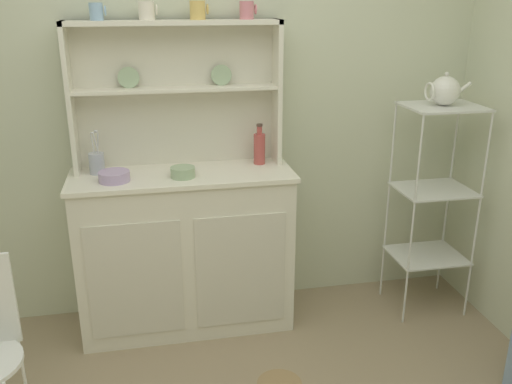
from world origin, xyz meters
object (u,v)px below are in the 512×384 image
object	(u,v)px
cup_sky_0	(97,12)
jam_bottle	(259,148)
bakers_rack	(434,185)
utensil_jar	(97,163)
hutch_shelf_unit	(176,83)
porcelain_teapot	(445,91)
bowl_mixing_large	(114,176)
hutch_cabinet	(186,249)

from	to	relation	value
cup_sky_0	jam_bottle	distance (m)	1.08
bakers_rack	utensil_jar	world-z (taller)	bakers_rack
hutch_shelf_unit	cup_sky_0	distance (m)	0.52
jam_bottle	porcelain_teapot	world-z (taller)	porcelain_teapot
bakers_rack	bowl_mixing_large	distance (m)	1.77
bakers_rack	jam_bottle	world-z (taller)	bakers_rack
hutch_shelf_unit	cup_sky_0	world-z (taller)	cup_sky_0
porcelain_teapot	bowl_mixing_large	bearing A→B (deg)	179.47
bakers_rack	jam_bottle	size ratio (longest dim) A/B	5.49
hutch_shelf_unit	cup_sky_0	bearing A→B (deg)	-173.27
hutch_cabinet	porcelain_teapot	size ratio (longest dim) A/B	4.74
hutch_shelf_unit	bowl_mixing_large	bearing A→B (deg)	-145.21
hutch_shelf_unit	bakers_rack	distance (m)	1.55
hutch_shelf_unit	bowl_mixing_large	world-z (taller)	hutch_shelf_unit
bowl_mixing_large	cup_sky_0	bearing A→B (deg)	97.35
bakers_rack	jam_bottle	bearing A→B (deg)	169.83
cup_sky_0	utensil_jar	distance (m)	0.76
hutch_shelf_unit	cup_sky_0	size ratio (longest dim) A/B	13.22
jam_bottle	bakers_rack	bearing A→B (deg)	-10.17
bakers_rack	hutch_cabinet	bearing A→B (deg)	176.38
hutch_cabinet	utensil_jar	world-z (taller)	utensil_jar
hutch_cabinet	jam_bottle	size ratio (longest dim) A/B	5.24
hutch_cabinet	jam_bottle	bearing A→B (deg)	11.19
hutch_shelf_unit	jam_bottle	size ratio (longest dim) A/B	4.90
jam_bottle	utensil_jar	world-z (taller)	utensil_jar
bakers_rack	cup_sky_0	bearing A→B (deg)	173.23
cup_sky_0	jam_bottle	size ratio (longest dim) A/B	0.37
hutch_cabinet	bakers_rack	xyz separation A→B (m)	(1.42, -0.09, 0.31)
utensil_jar	porcelain_teapot	distance (m)	1.89
hutch_cabinet	utensil_jar	bearing A→B (deg)	169.91
bowl_mixing_large	porcelain_teapot	xyz separation A→B (m)	(1.76, -0.02, 0.38)
hutch_cabinet	cup_sky_0	size ratio (longest dim) A/B	14.13
utensil_jar	cup_sky_0	bearing A→B (deg)	34.01
cup_sky_0	bowl_mixing_large	xyz separation A→B (m)	(0.03, -0.20, -0.79)
bakers_rack	porcelain_teapot	bearing A→B (deg)	180.00
hutch_shelf_unit	jam_bottle	bearing A→B (deg)	-10.34
bowl_mixing_large	jam_bottle	xyz separation A→B (m)	(0.78, 0.16, 0.07)
hutch_shelf_unit	bowl_mixing_large	size ratio (longest dim) A/B	7.07
jam_bottle	cup_sky_0	bearing A→B (deg)	177.44
hutch_shelf_unit	bowl_mixing_large	xyz separation A→B (m)	(-0.34, -0.24, -0.42)
cup_sky_0	porcelain_teapot	size ratio (longest dim) A/B	0.34
hutch_cabinet	jam_bottle	xyz separation A→B (m)	(0.44, 0.09, 0.54)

